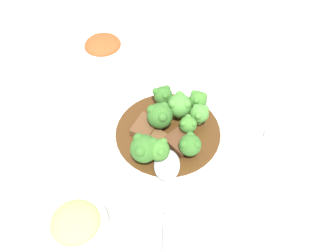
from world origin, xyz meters
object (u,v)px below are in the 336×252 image
beef_strip_1 (180,142)px  serving_spoon (167,171)px  broccoli_floret_2 (200,114)px  beef_strip_2 (155,138)px  broccoli_floret_5 (198,100)px  broccoli_floret_6 (163,95)px  main_plate (168,134)px  side_bowl_kimchi (104,51)px  broccoli_floret_0 (160,115)px  broccoli_floret_4 (188,124)px  broccoli_floret_1 (190,145)px  side_bowl_appetizer (78,227)px  broccoli_floret_3 (159,150)px  beef_strip_0 (145,126)px  broccoli_floret_8 (144,148)px  sauce_dish (286,139)px  broccoli_floret_7 (180,105)px

beef_strip_1 → serving_spoon: (0.05, -0.04, -0.00)m
broccoli_floret_2 → beef_strip_2: bearing=-84.0°
broccoli_floret_5 → broccoli_floret_6: bearing=-123.0°
main_plate → side_bowl_kimchi: bearing=-165.2°
broccoli_floret_0 → broccoli_floret_4: size_ratio=1.33×
broccoli_floret_1 → side_bowl_kimchi: bearing=-164.5°
broccoli_floret_5 → side_bowl_appetizer: size_ratio=0.49×
beef_strip_2 → broccoli_floret_3: broccoli_floret_3 is taller
beef_strip_0 → side_bowl_kimchi: (-0.23, -0.03, 0.00)m
broccoli_floret_5 → broccoli_floret_8: 0.15m
beef_strip_0 → broccoli_floret_2: (0.02, 0.10, 0.02)m
broccoli_floret_4 → serving_spoon: bearing=-42.4°
beef_strip_1 → serving_spoon: same height
broccoli_floret_4 → broccoli_floret_6: 0.09m
broccoli_floret_2 → side_bowl_kimchi: 0.28m
main_plate → sauce_dish: (0.08, 0.21, -0.00)m
beef_strip_2 → broccoli_floret_4: (0.00, 0.06, 0.02)m
beef_strip_1 → broccoli_floret_0: size_ratio=1.09×
broccoli_floret_7 → broccoli_floret_8: (0.07, -0.09, 0.00)m
broccoli_floret_3 → broccoli_floret_6: size_ratio=1.16×
broccoli_floret_4 → broccoli_floret_0: bearing=-126.3°
broccoli_floret_3 → serving_spoon: (0.03, 0.00, -0.02)m
broccoli_floret_8 → sauce_dish: bearing=82.4°
broccoli_floret_6 → broccoli_floret_1: bearing=3.3°
broccoli_floret_2 → broccoli_floret_4: size_ratio=1.10×
beef_strip_2 → broccoli_floret_8: 0.05m
beef_strip_2 → serving_spoon: size_ratio=0.32×
beef_strip_0 → serving_spoon: bearing=3.8°
side_bowl_appetizer → side_bowl_kimchi: bearing=161.7°
broccoli_floret_3 → broccoli_floret_5: (-0.09, 0.11, -0.00)m
broccoli_floret_8 → side_bowl_appetizer: 0.17m
beef_strip_1 → broccoli_floret_7: bearing=161.1°
beef_strip_0 → broccoli_floret_2: broccoli_floret_2 is taller
broccoli_floret_6 → broccoli_floret_8: 0.13m
broccoli_floret_6 → broccoli_floret_7: bearing=27.2°
broccoli_floret_1 → broccoli_floret_3: (-0.00, -0.06, 0.00)m
broccoli_floret_7 → side_bowl_appetizer: 0.28m
main_plate → broccoli_floret_8: 0.08m
broccoli_floret_3 → beef_strip_2: bearing=170.6°
broccoli_floret_0 → broccoli_floret_3: (0.07, -0.03, -0.00)m
beef_strip_0 → broccoli_floret_6: broccoli_floret_6 is taller
beef_strip_2 → broccoli_floret_8: size_ratio=1.15×
broccoli_floret_6 → side_bowl_kimchi: broccoli_floret_6 is taller
broccoli_floret_5 → serving_spoon: 0.16m
broccoli_floret_3 → sauce_dish: size_ratio=0.60×
serving_spoon → beef_strip_2: bearing=177.6°
beef_strip_1 → broccoli_floret_7: (-0.06, 0.02, 0.02)m
beef_strip_2 → side_bowl_appetizer: (0.13, -0.17, 0.01)m
broccoli_floret_4 → broccoli_floret_6: size_ratio=0.97×
broccoli_floret_5 → side_bowl_appetizer: 0.32m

